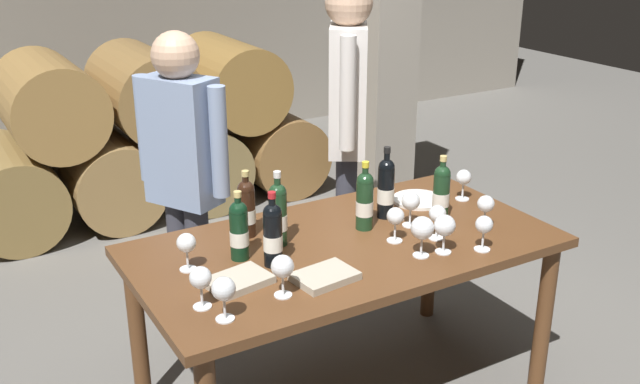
{
  "coord_description": "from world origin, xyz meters",
  "views": [
    {
      "loc": [
        -1.44,
        -2.27,
        2.02
      ],
      "look_at": [
        0.0,
        0.2,
        0.91
      ],
      "focal_mm": 41.19,
      "sensor_mm": 36.0,
      "label": 1
    }
  ],
  "objects_px": {
    "wine_glass_1": "(445,226)",
    "taster_seated_left": "(183,170)",
    "wine_glass_0": "(486,205)",
    "sommelier_presenting": "(347,116)",
    "wine_bottle_1": "(239,230)",
    "wine_bottle_2": "(273,234)",
    "wine_glass_5": "(410,202)",
    "wine_glass_7": "(283,268)",
    "dining_table": "(345,262)",
    "wine_bottle_4": "(278,213)",
    "wine_glass_6": "(186,244)",
    "serving_plate": "(418,200)",
    "wine_glass_9": "(484,226)",
    "wine_glass_10": "(224,290)",
    "wine_glass_4": "(395,218)",
    "wine_glass_3": "(464,179)",
    "wine_bottle_0": "(365,200)",
    "wine_bottle_6": "(441,191)",
    "wine_glass_8": "(437,215)",
    "wine_glass_2": "(201,279)",
    "wine_bottle_3": "(386,187)",
    "leather_ledger": "(325,276)",
    "wine_glass_11": "(422,229)",
    "tasting_notebook": "(238,281)",
    "wine_bottle_5": "(247,208)"
  },
  "relations": [
    {
      "from": "wine_glass_11",
      "to": "serving_plate",
      "type": "xyz_separation_m",
      "value": [
        0.34,
        0.46,
        -0.11
      ]
    },
    {
      "from": "wine_bottle_1",
      "to": "wine_glass_7",
      "type": "xyz_separation_m",
      "value": [
        0.01,
        -0.34,
        -0.01
      ]
    },
    {
      "from": "wine_glass_4",
      "to": "wine_glass_3",
      "type": "bearing_deg",
      "value": 21.69
    },
    {
      "from": "wine_glass_6",
      "to": "wine_glass_11",
      "type": "bearing_deg",
      "value": -22.8
    },
    {
      "from": "wine_glass_2",
      "to": "wine_glass_8",
      "type": "height_order",
      "value": "wine_glass_2"
    },
    {
      "from": "wine_glass_6",
      "to": "serving_plate",
      "type": "distance_m",
      "value": 1.17
    },
    {
      "from": "wine_bottle_0",
      "to": "wine_glass_3",
      "type": "bearing_deg",
      "value": 4.47
    },
    {
      "from": "dining_table",
      "to": "sommelier_presenting",
      "type": "bearing_deg",
      "value": 57.34
    },
    {
      "from": "wine_glass_7",
      "to": "wine_glass_8",
      "type": "bearing_deg",
      "value": 7.92
    },
    {
      "from": "dining_table",
      "to": "wine_bottle_6",
      "type": "bearing_deg",
      "value": 0.31
    },
    {
      "from": "dining_table",
      "to": "wine_bottle_5",
      "type": "relative_size",
      "value": 6.03
    },
    {
      "from": "wine_glass_1",
      "to": "taster_seated_left",
      "type": "bearing_deg",
      "value": 124.68
    },
    {
      "from": "wine_glass_1",
      "to": "wine_glass_4",
      "type": "distance_m",
      "value": 0.21
    },
    {
      "from": "wine_bottle_1",
      "to": "wine_bottle_2",
      "type": "xyz_separation_m",
      "value": [
        0.09,
        -0.11,
        0.01
      ]
    },
    {
      "from": "wine_glass_0",
      "to": "wine_glass_4",
      "type": "bearing_deg",
      "value": 168.15
    },
    {
      "from": "wine_glass_4",
      "to": "serving_plate",
      "type": "xyz_separation_m",
      "value": [
        0.35,
        0.3,
        -0.1
      ]
    },
    {
      "from": "dining_table",
      "to": "wine_bottle_3",
      "type": "height_order",
      "value": "wine_bottle_3"
    },
    {
      "from": "wine_bottle_6",
      "to": "wine_glass_0",
      "type": "relative_size",
      "value": 1.95
    },
    {
      "from": "wine_glass_2",
      "to": "leather_ledger",
      "type": "distance_m",
      "value": 0.47
    },
    {
      "from": "dining_table",
      "to": "wine_glass_9",
      "type": "relative_size",
      "value": 11.76
    },
    {
      "from": "wine_bottle_3",
      "to": "wine_glass_0",
      "type": "bearing_deg",
      "value": -47.0
    },
    {
      "from": "wine_glass_9",
      "to": "wine_glass_7",
      "type": "bearing_deg",
      "value": 175.23
    },
    {
      "from": "wine_glass_9",
      "to": "tasting_notebook",
      "type": "bearing_deg",
      "value": 166.6
    },
    {
      "from": "dining_table",
      "to": "wine_bottle_4",
      "type": "bearing_deg",
      "value": 153.84
    },
    {
      "from": "wine_glass_1",
      "to": "wine_glass_6",
      "type": "xyz_separation_m",
      "value": [
        -0.92,
        0.36,
        -0.01
      ]
    },
    {
      "from": "wine_bottle_2",
      "to": "wine_glass_5",
      "type": "xyz_separation_m",
      "value": [
        0.66,
        0.04,
        -0.02
      ]
    },
    {
      "from": "wine_glass_2",
      "to": "leather_ledger",
      "type": "bearing_deg",
      "value": -5.08
    },
    {
      "from": "wine_glass_10",
      "to": "sommelier_presenting",
      "type": "relative_size",
      "value": 0.09
    },
    {
      "from": "wine_bottle_0",
      "to": "wine_glass_5",
      "type": "bearing_deg",
      "value": -21.11
    },
    {
      "from": "wine_glass_5",
      "to": "wine_glass_10",
      "type": "relative_size",
      "value": 0.98
    },
    {
      "from": "wine_bottle_3",
      "to": "leather_ledger",
      "type": "bearing_deg",
      "value": -144.81
    },
    {
      "from": "wine_bottle_0",
      "to": "wine_bottle_6",
      "type": "height_order",
      "value": "wine_bottle_0"
    },
    {
      "from": "wine_bottle_3",
      "to": "serving_plate",
      "type": "xyz_separation_m",
      "value": [
        0.24,
        0.07,
        -0.13
      ]
    },
    {
      "from": "wine_glass_0",
      "to": "wine_bottle_2",
      "type": "bearing_deg",
      "value": 171.13
    },
    {
      "from": "wine_bottle_0",
      "to": "wine_glass_4",
      "type": "relative_size",
      "value": 2.03
    },
    {
      "from": "wine_glass_5",
      "to": "wine_bottle_4",
      "type": "bearing_deg",
      "value": 168.68
    },
    {
      "from": "wine_glass_1",
      "to": "dining_table",
      "type": "bearing_deg",
      "value": 135.66
    },
    {
      "from": "wine_glass_2",
      "to": "serving_plate",
      "type": "xyz_separation_m",
      "value": [
        1.22,
        0.4,
        -0.1
      ]
    },
    {
      "from": "wine_glass_5",
      "to": "wine_glass_7",
      "type": "distance_m",
      "value": 0.79
    },
    {
      "from": "dining_table",
      "to": "wine_glass_6",
      "type": "relative_size",
      "value": 11.54
    },
    {
      "from": "wine_glass_7",
      "to": "tasting_notebook",
      "type": "relative_size",
      "value": 0.7
    },
    {
      "from": "wine_bottle_1",
      "to": "wine_glass_5",
      "type": "relative_size",
      "value": 1.82
    },
    {
      "from": "wine_bottle_2",
      "to": "sommelier_presenting",
      "type": "xyz_separation_m",
      "value": [
        0.82,
        0.78,
        0.16
      ]
    },
    {
      "from": "wine_bottle_1",
      "to": "wine_glass_9",
      "type": "bearing_deg",
      "value": -25.82
    },
    {
      "from": "wine_bottle_2",
      "to": "wine_glass_10",
      "type": "xyz_separation_m",
      "value": [
        -0.32,
        -0.27,
        -0.02
      ]
    },
    {
      "from": "wine_bottle_1",
      "to": "wine_glass_6",
      "type": "bearing_deg",
      "value": 177.23
    },
    {
      "from": "wine_glass_6",
      "to": "tasting_notebook",
      "type": "distance_m",
      "value": 0.25
    },
    {
      "from": "wine_glass_5",
      "to": "wine_glass_7",
      "type": "relative_size",
      "value": 0.98
    },
    {
      "from": "wine_glass_0",
      "to": "sommelier_presenting",
      "type": "height_order",
      "value": "sommelier_presenting"
    },
    {
      "from": "wine_bottle_3",
      "to": "wine_bottle_2",
      "type": "bearing_deg",
      "value": -165.12
    }
  ]
}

